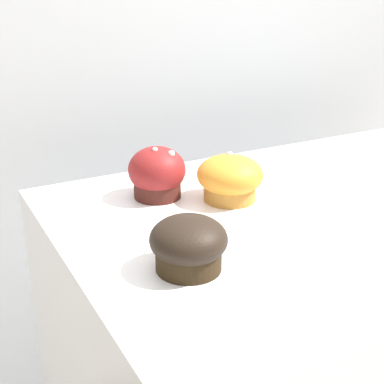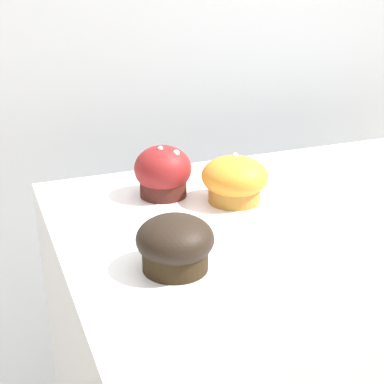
# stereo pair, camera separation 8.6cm
# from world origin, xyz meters

# --- Properties ---
(wall_back) EXTENTS (3.20, 0.10, 1.80)m
(wall_back) POSITION_xyz_m (0.00, 0.60, 0.90)
(wall_back) COLOR #B2B7BC
(wall_back) RESTS_ON ground
(muffin_front_center) EXTENTS (0.10, 0.10, 0.08)m
(muffin_front_center) POSITION_xyz_m (-0.36, -0.08, 0.94)
(muffin_front_center) COLOR black
(muffin_front_center) RESTS_ON display_counter
(muffin_back_left) EXTENTS (0.12, 0.12, 0.09)m
(muffin_back_left) POSITION_xyz_m (-0.18, 0.10, 0.94)
(muffin_back_left) COLOR #C07F31
(muffin_back_left) RESTS_ON display_counter
(muffin_back_right) EXTENTS (0.10, 0.10, 0.10)m
(muffin_back_right) POSITION_xyz_m (-0.29, 0.17, 0.94)
(muffin_back_right) COLOR #451C16
(muffin_back_right) RESTS_ON display_counter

